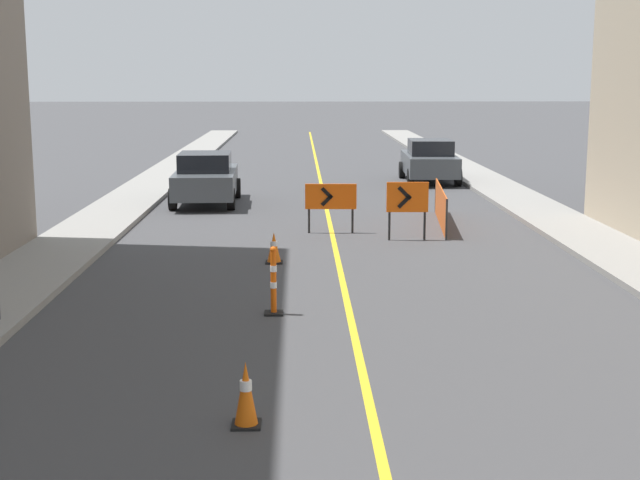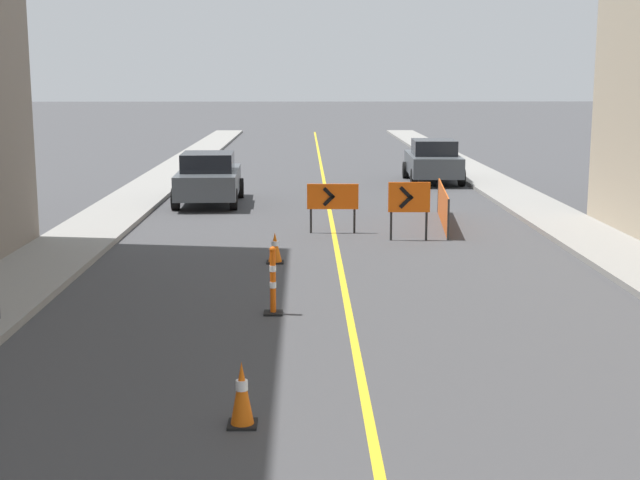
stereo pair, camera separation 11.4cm
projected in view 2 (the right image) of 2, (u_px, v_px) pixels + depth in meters
The scene contains 11 objects.
lane_stripe at pixel (326, 191), 30.53m from camera, with size 0.12×67.48×0.01m.
sidewalk_left at pixel (148, 190), 30.41m from camera, with size 1.87×67.48×0.13m.
sidewalk_right at pixel (503, 189), 30.62m from camera, with size 1.87×67.48×0.13m.
traffic_cone_second at pixel (242, 394), 9.90m from camera, with size 0.33×0.33×0.75m.
traffic_cone_third at pixel (275, 248), 18.66m from camera, with size 0.36×0.36×0.65m.
delineator_post_rear at pixel (273, 285), 14.58m from camera, with size 0.31×0.31×1.14m.
arrow_barricade_primary at pixel (333, 198), 22.16m from camera, with size 1.28×0.11×1.24m.
arrow_barricade_secondary at pixel (409, 200), 21.14m from camera, with size 1.00×0.10×1.40m.
safety_mesh_fence at pixel (443, 206), 23.44m from camera, with size 0.48×4.52×0.99m.
parked_car_curb_near at pixel (209, 178), 27.33m from camera, with size 1.95×4.36×1.59m.
parked_car_curb_mid at pixel (433, 161), 33.01m from camera, with size 1.95×4.36×1.59m.
Camera 2 is at (-0.72, 3.42, 3.84)m, focal length 50.00 mm.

